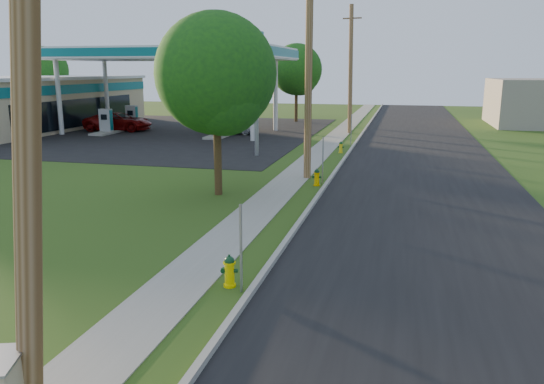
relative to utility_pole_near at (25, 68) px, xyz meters
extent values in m
cube|color=black|center=(5.10, 11.00, -4.79)|extent=(8.00, 120.00, 0.02)
cube|color=#98968B|center=(1.10, 11.00, -4.73)|extent=(0.15, 120.00, 0.15)
cube|color=gray|center=(-0.65, 11.00, -4.79)|extent=(1.50, 120.00, 0.03)
cube|color=black|center=(-15.40, 33.00, -4.79)|extent=(26.00, 28.00, 0.02)
cylinder|color=brown|center=(0.00, 0.00, -0.05)|extent=(1.31, 0.32, 9.48)
cylinder|color=brown|center=(0.00, 18.00, 0.10)|extent=(0.32, 0.32, 9.80)
cylinder|color=brown|center=(0.00, 36.00, -0.05)|extent=(0.49, 0.32, 9.50)
cube|color=brown|center=(0.00, 36.00, 3.70)|extent=(1.40, 0.10, 0.12)
cube|color=gray|center=(0.85, 5.20, -3.80)|extent=(0.05, 0.04, 2.00)
cube|color=gray|center=(0.85, 17.00, -3.80)|extent=(0.05, 0.04, 2.00)
cube|color=gray|center=(0.85, 29.20, -3.80)|extent=(0.05, 0.04, 2.00)
cylinder|color=silver|center=(-20.90, 29.70, -2.05)|extent=(0.36, 0.36, 5.50)
cylinder|color=silver|center=(-20.90, 36.30, -2.05)|extent=(0.36, 0.36, 5.50)
cylinder|color=silver|center=(-5.90, 29.70, -2.05)|extent=(0.36, 0.36, 5.50)
cylinder|color=silver|center=(-5.90, 36.30, -2.05)|extent=(0.36, 0.36, 5.50)
cube|color=silver|center=(-13.40, 33.00, 1.15)|extent=(18.00, 9.00, 0.90)
cube|color=#096870|center=(-13.40, 33.00, 1.15)|extent=(18.15, 9.15, 0.63)
cube|color=silver|center=(-13.40, 33.00, 0.83)|extent=(18.18, 9.18, 0.10)
cube|color=#98968B|center=(-17.90, 31.00, -4.71)|extent=(1.20, 3.20, 0.18)
cube|color=#9EA0A3|center=(-17.90, 31.00, -3.75)|extent=(0.90, 0.50, 1.70)
cube|color=#096870|center=(-17.90, 31.00, -3.75)|extent=(0.94, 0.40, 1.50)
cube|color=black|center=(-17.90, 30.73, -3.50)|extent=(0.50, 0.02, 0.40)
cube|color=#98968B|center=(-8.90, 31.00, -4.71)|extent=(1.20, 3.20, 0.18)
cube|color=#9EA0A3|center=(-8.90, 31.00, -3.75)|extent=(0.90, 0.50, 1.70)
cube|color=#096870|center=(-8.90, 31.00, -3.75)|extent=(0.94, 0.40, 1.50)
cube|color=black|center=(-8.90, 30.73, -3.50)|extent=(0.50, 0.02, 0.40)
cube|color=#98968B|center=(-17.90, 35.00, -4.71)|extent=(1.20, 3.20, 0.18)
cube|color=#9EA0A3|center=(-17.90, 35.00, -3.75)|extent=(0.90, 0.50, 1.70)
cube|color=#096870|center=(-17.90, 35.00, -3.75)|extent=(0.94, 0.40, 1.50)
cube|color=black|center=(-17.90, 34.73, -3.50)|extent=(0.50, 0.02, 0.40)
cube|color=#98968B|center=(-8.90, 35.00, -4.71)|extent=(1.20, 3.20, 0.18)
cube|color=#9EA0A3|center=(-8.90, 35.00, -3.75)|extent=(0.90, 0.50, 1.70)
cube|color=#096870|center=(-8.90, 35.00, -3.75)|extent=(0.94, 0.40, 1.50)
cube|color=black|center=(-8.90, 34.73, -3.50)|extent=(0.50, 0.02, 0.40)
cube|color=tan|center=(-26.40, 33.00, -2.80)|extent=(10.00, 22.00, 4.00)
cube|color=#096870|center=(-21.38, 33.00, -1.50)|extent=(0.06, 22.00, 0.70)
cube|color=black|center=(-21.37, 33.00, -3.40)|extent=(0.06, 16.06, 2.20)
cube|color=silver|center=(-26.40, 33.00, -0.68)|extent=(10.40, 22.40, 0.25)
cylinder|color=gray|center=(-3.90, 23.50, -2.30)|extent=(0.24, 0.24, 5.00)
cube|color=silver|center=(-3.90, 23.50, 1.00)|extent=(0.30, 2.00, 2.00)
cube|color=#096870|center=(-3.90, 23.50, 1.80)|extent=(0.34, 2.04, 0.50)
cylinder|color=#352514|center=(-2.80, 13.96, -3.02)|extent=(0.30, 0.30, 3.57)
sphere|color=#194617|center=(-2.80, 13.96, -0.16)|extent=(4.57, 4.57, 4.57)
sphere|color=#194617|center=(-2.40, 13.66, -0.87)|extent=(3.14, 3.14, 3.14)
cylinder|color=#352514|center=(-5.79, 44.10, -2.95)|extent=(0.30, 0.30, 3.70)
sphere|color=#194617|center=(-5.79, 44.10, 0.01)|extent=(4.74, 4.74, 4.74)
sphere|color=#194617|center=(-5.39, 43.80, -0.73)|extent=(3.26, 3.26, 3.26)
cylinder|color=#352514|center=(-31.41, 42.42, -2.97)|extent=(0.30, 0.30, 3.67)
sphere|color=#194617|center=(-31.41, 42.42, -0.03)|extent=(4.70, 4.70, 4.70)
sphere|color=#194617|center=(-31.01, 42.12, -0.77)|extent=(3.23, 3.23, 3.23)
cylinder|color=#F8DF00|center=(0.50, 5.42, -4.77)|extent=(0.28, 0.28, 0.06)
cylinder|color=#F8DF00|center=(0.50, 5.42, -4.50)|extent=(0.22, 0.22, 0.61)
cylinder|color=#F8DF00|center=(0.50, 5.42, -4.24)|extent=(0.28, 0.28, 0.04)
sphere|color=#0E3A1A|center=(0.50, 5.42, -4.20)|extent=(0.23, 0.23, 0.23)
cylinder|color=#0E3A1A|center=(0.50, 5.42, -4.07)|extent=(0.05, 0.05, 0.06)
cylinder|color=#0E3A1A|center=(0.52, 5.28, -4.42)|extent=(0.13, 0.14, 0.11)
cylinder|color=#0E3A1A|center=(0.36, 5.40, -4.42)|extent=(0.11, 0.10, 0.09)
cylinder|color=#0E3A1A|center=(0.65, 5.44, -4.42)|extent=(0.11, 0.10, 0.09)
cylinder|color=#F3B502|center=(0.69, 16.50, -4.77)|extent=(0.28, 0.28, 0.06)
cylinder|color=#F3B502|center=(0.69, 16.50, -4.51)|extent=(0.22, 0.22, 0.59)
cylinder|color=#F3B502|center=(0.69, 16.50, -4.25)|extent=(0.28, 0.28, 0.04)
sphere|color=black|center=(0.69, 16.50, -4.21)|extent=(0.23, 0.23, 0.23)
cylinder|color=black|center=(0.69, 16.50, -4.09)|extent=(0.05, 0.05, 0.06)
cylinder|color=black|center=(0.68, 16.36, -4.43)|extent=(0.11, 0.12, 0.11)
cylinder|color=black|center=(0.55, 16.50, -4.43)|extent=(0.10, 0.09, 0.09)
cylinder|color=black|center=(0.82, 16.49, -4.43)|extent=(0.10, 0.09, 0.09)
cylinder|color=yellow|center=(0.60, 25.83, -4.78)|extent=(0.26, 0.26, 0.06)
cylinder|color=yellow|center=(0.60, 25.83, -4.53)|extent=(0.20, 0.20, 0.55)
cylinder|color=yellow|center=(0.60, 25.83, -4.29)|extent=(0.26, 0.26, 0.04)
sphere|color=#0A3E16|center=(0.60, 25.83, -4.25)|extent=(0.21, 0.21, 0.21)
cylinder|color=#0A3E16|center=(0.60, 25.83, -4.14)|extent=(0.05, 0.05, 0.06)
cylinder|color=#0A3E16|center=(0.58, 25.71, -4.45)|extent=(0.12, 0.13, 0.10)
cylinder|color=#0A3E16|center=(0.47, 25.86, -4.45)|extent=(0.10, 0.10, 0.08)
cylinder|color=#0A3E16|center=(0.73, 25.81, -4.45)|extent=(0.10, 0.10, 0.08)
imported|color=#6A0706|center=(-18.06, 33.08, -4.06)|extent=(5.56, 3.04, 1.48)
imported|color=silver|center=(-8.50, 33.34, -4.13)|extent=(4.05, 1.91, 1.34)
camera|label=1|loc=(4.14, -5.22, -0.01)|focal=35.00mm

